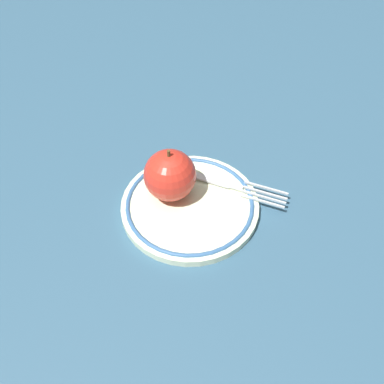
# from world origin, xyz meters

# --- Properties ---
(ground_plane) EXTENTS (2.00, 2.00, 0.00)m
(ground_plane) POSITION_xyz_m (0.00, 0.00, 0.00)
(ground_plane) COLOR #31556E
(plate) EXTENTS (0.19, 0.19, 0.01)m
(plate) POSITION_xyz_m (0.01, 0.00, 0.01)
(plate) COLOR beige
(plate) RESTS_ON ground_plane
(apple_red_whole) EXTENTS (0.07, 0.07, 0.08)m
(apple_red_whole) POSITION_xyz_m (-0.01, -0.02, 0.05)
(apple_red_whole) COLOR red
(apple_red_whole) RESTS_ON plate
(fork) EXTENTS (0.11, 0.17, 0.00)m
(fork) POSITION_xyz_m (-0.02, 0.05, 0.02)
(fork) COLOR silver
(fork) RESTS_ON plate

